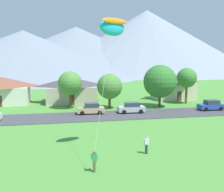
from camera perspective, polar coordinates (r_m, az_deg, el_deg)
road_strip at (r=40.56m, az=-1.18°, el=-4.20°), size 160.00×7.02×0.08m
mountain_far_west_ridge at (r=173.10m, az=7.33°, el=11.44°), size 130.30×130.30×38.55m
mountain_central_ridge at (r=131.52m, az=-18.32°, el=8.50°), size 107.06×107.06×21.48m
mountain_far_east_ridge at (r=169.78m, az=-7.67°, el=9.74°), size 131.05×131.05×28.12m
house_leftmost at (r=58.80m, az=12.92°, el=2.09°), size 8.58×6.91×5.36m
house_left_center at (r=53.63m, az=-8.78°, el=1.43°), size 10.26×8.04×4.97m
house_right_center at (r=55.44m, az=-22.25°, el=1.21°), size 10.40×8.17×5.10m
tree_near_left at (r=46.43m, az=-8.93°, el=2.69°), size 4.12×4.12×6.48m
tree_left_of_center at (r=45.97m, az=-0.52°, el=2.04°), size 4.37×4.37×6.04m
tree_center at (r=52.98m, az=15.68°, el=3.73°), size 3.79×3.79×6.88m
tree_right_of_center at (r=48.04m, az=10.21°, el=3.07°), size 5.88×5.88×7.54m
parked_car_tan_mid_west at (r=41.74m, az=-4.54°, el=-2.72°), size 4.25×2.18×1.68m
parked_car_silver_mid_east at (r=42.53m, az=4.18°, el=-2.52°), size 4.26×2.19×1.68m
parked_car_blue_east_end at (r=47.65m, az=20.38°, el=-1.86°), size 4.21×2.09×1.68m
kite_flyer_with_kite at (r=24.19m, az=-0.00°, el=13.95°), size 4.06×5.79×12.23m
watcher_person at (r=24.81m, az=7.37°, el=-10.21°), size 0.56×0.24×1.68m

